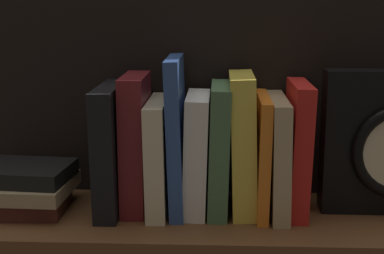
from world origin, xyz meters
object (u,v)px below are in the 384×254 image
object	(u,v)px
book_black_skeptic	(112,148)
book_tan_shortstories	(277,155)
book_yellow_seinlanguage	(243,143)
book_maroon_dawkins	(136,143)
book_stack_side	(23,188)
book_red_requiem	(297,148)
book_white_catcher	(197,153)
book_green_romantic	(219,148)
book_blue_modern	(177,135)
book_cream_twain	(159,155)
book_orange_pandolfini	(262,154)

from	to	relation	value
book_black_skeptic	book_tan_shortstories	distance (cm)	25.93
book_yellow_seinlanguage	book_tan_shortstories	size ratio (longest dim) A/B	1.20
book_tan_shortstories	book_maroon_dawkins	bearing A→B (deg)	180.00
book_maroon_dawkins	book_stack_side	size ratio (longest dim) A/B	1.35
book_red_requiem	book_stack_side	distance (cm)	43.35
book_white_catcher	book_tan_shortstories	xyz separation A→B (cm)	(12.57, 0.00, -0.18)
book_green_romantic	book_blue_modern	bearing A→B (deg)	180.00
book_green_romantic	book_maroon_dawkins	bearing A→B (deg)	180.00
book_tan_shortstories	book_green_romantic	bearing A→B (deg)	180.00
book_cream_twain	book_green_romantic	world-z (taller)	book_green_romantic
book_cream_twain	book_white_catcher	xyz separation A→B (cm)	(5.92, 0.00, 0.45)
book_black_skeptic	book_white_catcher	bearing A→B (deg)	0.00
book_white_catcher	book_stack_side	xyz separation A→B (cm)	(-27.26, -1.74, -5.54)
book_black_skeptic	book_orange_pandolfini	xyz separation A→B (cm)	(23.47, 0.00, -0.72)
book_black_skeptic	book_red_requiem	xyz separation A→B (cm)	(28.92, 0.00, 0.31)
book_red_requiem	book_white_catcher	bearing A→B (deg)	180.00
book_blue_modern	book_tan_shortstories	distance (cm)	15.95
book_white_catcher	book_stack_side	size ratio (longest dim) A/B	1.16
book_green_romantic	book_orange_pandolfini	bearing A→B (deg)	0.00
book_blue_modern	book_red_requiem	xyz separation A→B (cm)	(18.66, 0.00, -1.88)
book_blue_modern	book_white_catcher	distance (cm)	4.21
book_black_skeptic	book_blue_modern	world-z (taller)	book_blue_modern
book_maroon_dawkins	book_red_requiem	distance (cm)	25.08
book_green_romantic	book_white_catcher	bearing A→B (deg)	180.00
book_cream_twain	book_red_requiem	world-z (taller)	book_red_requiem
book_black_skeptic	book_cream_twain	xyz separation A→B (cm)	(7.44, 0.00, -1.11)
book_tan_shortstories	book_stack_side	distance (cm)	40.23
book_red_requiem	book_stack_side	size ratio (longest dim) A/B	1.29
book_blue_modern	book_green_romantic	distance (cm)	6.95
book_black_skeptic	book_cream_twain	size ratio (longest dim) A/B	1.13
book_maroon_dawkins	book_yellow_seinlanguage	size ratio (longest dim) A/B	0.99
book_maroon_dawkins	book_yellow_seinlanguage	world-z (taller)	book_yellow_seinlanguage
book_black_skeptic	book_tan_shortstories	world-z (taller)	book_black_skeptic
book_cream_twain	book_stack_side	distance (cm)	22.01
book_blue_modern	book_yellow_seinlanguage	size ratio (longest dim) A/B	1.12
book_green_romantic	book_tan_shortstories	xyz separation A→B (cm)	(9.03, 0.00, -0.96)
book_black_skeptic	book_green_romantic	bearing A→B (deg)	0.00
book_white_catcher	book_yellow_seinlanguage	world-z (taller)	book_yellow_seinlanguage
book_white_catcher	book_red_requiem	bearing A→B (deg)	0.00
book_white_catcher	book_red_requiem	size ratio (longest dim) A/B	0.90
book_green_romantic	book_yellow_seinlanguage	bearing A→B (deg)	0.00
book_red_requiem	book_orange_pandolfini	bearing A→B (deg)	180.00
book_yellow_seinlanguage	book_red_requiem	xyz separation A→B (cm)	(8.42, 0.00, -0.61)
book_maroon_dawkins	book_tan_shortstories	xyz separation A→B (cm)	(22.08, 0.00, -1.67)
book_cream_twain	book_yellow_seinlanguage	xyz separation A→B (cm)	(13.06, 0.00, 2.04)
book_tan_shortstories	book_stack_side	world-z (taller)	book_tan_shortstories
book_cream_twain	book_black_skeptic	bearing A→B (deg)	180.00
book_black_skeptic	book_red_requiem	bearing A→B (deg)	0.00
book_cream_twain	book_blue_modern	world-z (taller)	book_blue_modern
book_blue_modern	book_orange_pandolfini	distance (cm)	13.53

